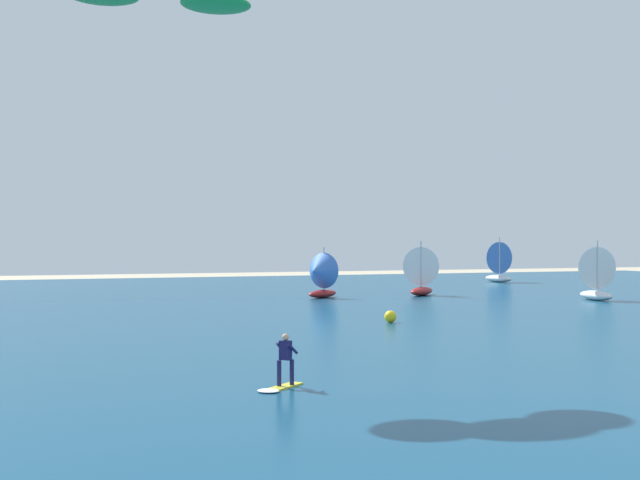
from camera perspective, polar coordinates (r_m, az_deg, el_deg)
The scene contains 7 objects.
ocean at distance 56.74m, azimuth -10.04°, elevation -4.82°, with size 160.00×90.00×0.10m, color navy.
kitesurfer at distance 24.30m, azimuth -2.82°, elevation -9.46°, with size 1.87×1.67×1.67m.
sailboat_anchored_offshore at distance 67.17m, azimuth 7.68°, elevation -2.23°, with size 4.15×4.06×4.66m.
sailboat_outermost at distance 63.00m, azimuth -0.06°, elevation -2.58°, with size 3.73×3.45×4.15m.
sailboat_near_shore at distance 91.32m, azimuth 12.80°, elevation -1.55°, with size 3.80×4.46×5.17m.
sailboat_far_left at distance 64.89m, azimuth 19.44°, elevation -2.28°, with size 3.52×4.10×4.71m.
marker_buoy at distance 43.84m, azimuth 5.22°, elevation -5.66°, with size 0.69×0.69×0.69m, color yellow.
Camera 1 is at (-10.04, -6.00, 4.61)m, focal length 43.31 mm.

